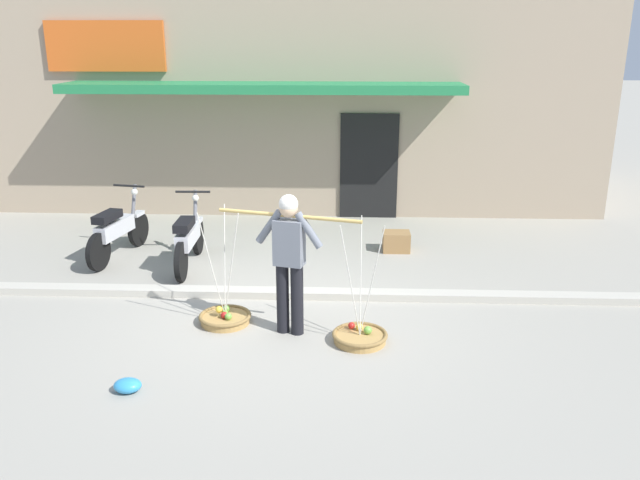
% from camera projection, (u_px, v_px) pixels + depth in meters
% --- Properties ---
extents(ground_plane, '(90.00, 90.00, 0.00)m').
position_uv_depth(ground_plane, '(279.00, 318.00, 8.11)').
color(ground_plane, '#9E998C').
extents(sidewalk_curb, '(20.00, 0.24, 0.10)m').
position_uv_depth(sidewalk_curb, '(285.00, 293.00, 8.76)').
color(sidewalk_curb, '#BAB4A5').
rests_on(sidewalk_curb, ground).
extents(fruit_vendor, '(1.67, 0.49, 1.70)m').
position_uv_depth(fruit_vendor, '(289.00, 255.00, 7.44)').
color(fruit_vendor, black).
rests_on(fruit_vendor, ground).
extents(fruit_basket_left_side, '(0.65, 0.65, 1.45)m').
position_uv_depth(fruit_basket_left_side, '(360.00, 336.00, 7.47)').
color(fruit_basket_left_side, '#B2894C').
rests_on(fruit_basket_left_side, ground).
extents(fruit_basket_right_side, '(0.65, 0.65, 1.45)m').
position_uv_depth(fruit_basket_right_side, '(225.00, 317.00, 7.96)').
color(fruit_basket_right_side, '#B2894C').
rests_on(fruit_basket_right_side, ground).
extents(motorcycle_nearest_shop, '(0.56, 1.80, 1.09)m').
position_uv_depth(motorcycle_nearest_shop, '(117.00, 231.00, 10.17)').
color(motorcycle_nearest_shop, black).
rests_on(motorcycle_nearest_shop, ground).
extents(motorcycle_second_in_row, '(0.54, 1.82, 1.09)m').
position_uv_depth(motorcycle_second_in_row, '(189.00, 239.00, 9.77)').
color(motorcycle_second_in_row, black).
rests_on(motorcycle_second_in_row, ground).
extents(storefront_building, '(13.00, 6.00, 4.20)m').
position_uv_depth(storefront_building, '(280.00, 95.00, 14.43)').
color(storefront_building, tan).
rests_on(storefront_building, ground).
extents(plastic_litter_bag, '(0.28, 0.22, 0.14)m').
position_uv_depth(plastic_litter_bag, '(128.00, 385.00, 6.42)').
color(plastic_litter_bag, '#3393D1').
rests_on(plastic_litter_bag, ground).
extents(wooden_crate, '(0.44, 0.36, 0.32)m').
position_uv_depth(wooden_crate, '(396.00, 241.00, 10.59)').
color(wooden_crate, olive).
rests_on(wooden_crate, ground).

